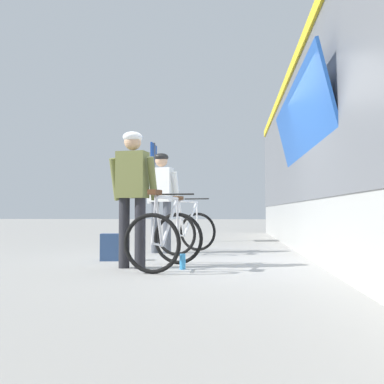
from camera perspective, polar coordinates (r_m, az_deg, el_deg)
The scene contains 8 objects.
ground_plane at distance 6.45m, azimuth 3.02°, elevation -8.92°, with size 80.00×80.00×0.00m, color #A09E99.
cyclist_near_in_white at distance 8.07m, azimuth -3.85°, elevation -0.14°, with size 0.65×0.38×1.76m.
cyclist_far_in_olive at distance 5.94m, azimuth -7.45°, elevation 0.73°, with size 0.65×0.38×1.76m.
bicycle_near_white at distance 8.03m, azimuth -0.59°, elevation -4.79°, with size 0.98×1.22×0.99m.
bicycle_far_silver at distance 5.84m, azimuth -3.27°, elevation -5.63°, with size 0.89×1.18×0.99m.
backpack_on_platform at distance 6.91m, azimuth -10.17°, elevation -6.80°, with size 0.28×0.18×0.40m, color navy.
water_bottle_near_the_bikes at distance 5.79m, azimuth -1.18°, elevation -8.69°, with size 0.08×0.08×0.19m, color #338CCC.
platform_sign_post at distance 11.09m, azimuth -4.81°, elevation 2.16°, with size 0.08×0.70×2.40m.
Camera 1 is at (0.23, -6.41, 0.72)m, focal length 42.71 mm.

